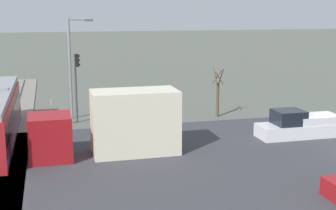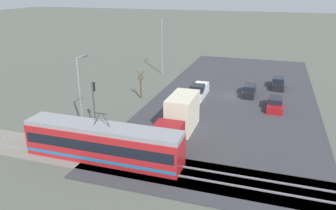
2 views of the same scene
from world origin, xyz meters
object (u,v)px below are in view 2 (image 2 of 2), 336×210
(pickup_truck, at_px, (198,92))
(sedan_car_0, at_px, (275,104))
(street_lamp_near_crossing, at_px, (162,43))
(sedan_car_1, at_px, (278,83))
(light_rail_tram, at_px, (103,143))
(sedan_car_2, at_px, (249,91))
(street_tree, at_px, (141,86))
(street_lamp_mid_block, at_px, (80,88))
(no_parking_sign, at_px, (97,126))
(traffic_light_pole, at_px, (94,99))
(box_truck, at_px, (179,118))

(pickup_truck, distance_m, sedan_car_0, 10.25)
(street_lamp_near_crossing, bearing_deg, sedan_car_1, 171.11)
(light_rail_tram, height_order, sedan_car_0, light_rail_tram)
(pickup_truck, height_order, sedan_car_2, pickup_truck)
(street_tree, relative_size, street_lamp_mid_block, 0.50)
(sedan_car_1, xyz_separation_m, sedan_car_2, (3.83, 4.66, -0.07))
(no_parking_sign, bearing_deg, traffic_light_pole, -56.33)
(sedan_car_0, height_order, sedan_car_2, sedan_car_0)
(box_truck, relative_size, sedan_car_0, 1.89)
(street_lamp_near_crossing, relative_size, no_parking_sign, 4.37)
(street_lamp_near_crossing, bearing_deg, street_lamp_mid_block, 88.83)
(sedan_car_2, height_order, street_tree, street_tree)
(traffic_light_pole, relative_size, no_parking_sign, 2.47)
(sedan_car_0, relative_size, no_parking_sign, 2.14)
(light_rail_tram, distance_m, street_lamp_near_crossing, 30.71)
(sedan_car_1, relative_size, no_parking_sign, 2.17)
(light_rail_tram, bearing_deg, street_lamp_near_crossing, -80.79)
(sedan_car_0, bearing_deg, traffic_light_pole, 33.60)
(light_rail_tram, relative_size, street_lamp_near_crossing, 1.54)
(sedan_car_0, distance_m, street_tree, 17.45)
(light_rail_tram, xyz_separation_m, pickup_truck, (-4.01, -19.42, -0.86))
(street_tree, bearing_deg, light_rail_tram, 101.25)
(box_truck, height_order, street_tree, street_tree)
(box_truck, xyz_separation_m, street_lamp_near_crossing, (9.69, -22.93, 3.44))
(sedan_car_2, bearing_deg, pickup_truck, 24.64)
(box_truck, xyz_separation_m, sedan_car_0, (-9.29, -10.44, -1.11))
(street_lamp_mid_block, bearing_deg, pickup_truck, -123.89)
(street_lamp_near_crossing, bearing_deg, street_tree, 96.70)
(light_rail_tram, distance_m, sedan_car_0, 22.59)
(box_truck, xyz_separation_m, sedan_car_2, (-5.75, -15.25, -1.14))
(light_rail_tram, height_order, no_parking_sign, light_rail_tram)
(traffic_light_pole, bearing_deg, street_lamp_near_crossing, -87.94)
(no_parking_sign, bearing_deg, light_rail_tram, 126.49)
(sedan_car_0, height_order, street_tree, street_tree)
(box_truck, relative_size, street_lamp_near_crossing, 0.92)
(light_rail_tram, relative_size, sedan_car_2, 2.96)
(sedan_car_2, xyz_separation_m, traffic_light_pole, (14.56, 16.83, 2.70))
(light_rail_tram, xyz_separation_m, no_parking_sign, (2.70, -3.65, -0.34))
(street_lamp_near_crossing, height_order, street_lamp_mid_block, street_lamp_near_crossing)
(pickup_truck, relative_size, street_lamp_near_crossing, 0.61)
(pickup_truck, height_order, street_lamp_mid_block, street_lamp_mid_block)
(street_lamp_near_crossing, bearing_deg, sedan_car_2, 153.56)
(traffic_light_pole, xyz_separation_m, street_lamp_mid_block, (1.39, 0.16, 1.14))
(no_parking_sign, bearing_deg, sedan_car_1, -126.09)
(box_truck, distance_m, street_lamp_near_crossing, 25.13)
(box_truck, height_order, sedan_car_2, box_truck)
(traffic_light_pole, bearing_deg, sedan_car_2, -130.86)
(street_tree, bearing_deg, pickup_truck, -158.25)
(sedan_car_1, height_order, sedan_car_2, sedan_car_1)
(street_lamp_near_crossing, bearing_deg, sedan_car_0, 146.67)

